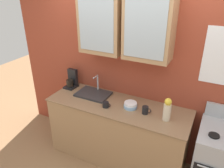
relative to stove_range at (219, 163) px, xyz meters
The scene contains 10 objects.
ground_plane 1.46m from the stove_range, behind, with size 10.00×10.00×0.00m, color #936B47.
back_wall_unit 1.79m from the stove_range, 166.06° to the left, with size 3.87×0.43×2.87m.
counter 1.38m from the stove_range, behind, with size 2.00×0.68×0.93m.
stove_range is the anchor object (origin of this frame).
sink_faucet 1.89m from the stove_range, behind, with size 0.49×0.34×0.28m.
bowl_stack 1.29m from the stove_range, behind, with size 0.18×0.18×0.08m.
vase 0.92m from the stove_range, behind, with size 0.09×0.09×0.30m.
cup_near_sink 1.58m from the stove_range, behind, with size 0.12×0.09×0.08m.
cup_near_bowls 1.09m from the stove_range, behind, with size 0.12×0.08×0.10m.
coffee_maker 2.35m from the stove_range, behind, with size 0.17×0.20×0.29m.
Camera 1 is at (1.13, -2.39, 2.53)m, focal length 35.69 mm.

